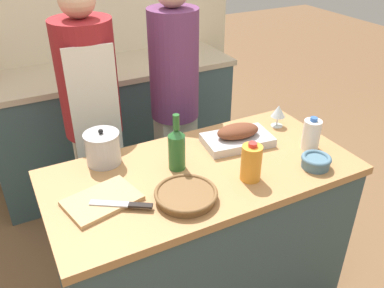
{
  "coord_description": "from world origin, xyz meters",
  "views": [
    {
      "loc": [
        -0.77,
        -1.38,
        1.95
      ],
      "look_at": [
        0.0,
        0.11,
        0.97
      ],
      "focal_mm": 38.0,
      "sensor_mm": 36.0,
      "label": 1
    }
  ],
  "objects_px": {
    "wicker_basket": "(186,195)",
    "wine_glass_left": "(278,112)",
    "stock_pot": "(103,148)",
    "condiment_bottle_tall": "(85,62)",
    "juice_jug": "(251,163)",
    "milk_jug": "(311,134)",
    "cutting_board": "(102,200)",
    "mixing_bowl": "(316,161)",
    "person_cook_aproned": "(92,113)",
    "knife_chef": "(123,204)",
    "person_cook_guest": "(175,96)",
    "roasting_pan": "(238,137)",
    "wine_bottle_green": "(177,148)"
  },
  "relations": [
    {
      "from": "wicker_basket",
      "to": "wine_glass_left",
      "type": "xyz_separation_m",
      "value": [
        0.75,
        0.36,
        0.06
      ]
    },
    {
      "from": "stock_pot",
      "to": "condiment_bottle_tall",
      "type": "distance_m",
      "value": 1.09
    },
    {
      "from": "juice_jug",
      "to": "milk_jug",
      "type": "distance_m",
      "value": 0.43
    },
    {
      "from": "cutting_board",
      "to": "stock_pot",
      "type": "height_order",
      "value": "stock_pot"
    },
    {
      "from": "condiment_bottle_tall",
      "to": "wicker_basket",
      "type": "bearing_deg",
      "value": -89.48
    },
    {
      "from": "wine_glass_left",
      "to": "condiment_bottle_tall",
      "type": "bearing_deg",
      "value": 123.5
    },
    {
      "from": "mixing_bowl",
      "to": "person_cook_aproned",
      "type": "xyz_separation_m",
      "value": [
        -0.79,
        1.0,
        -0.01
      ]
    },
    {
      "from": "stock_pot",
      "to": "knife_chef",
      "type": "distance_m",
      "value": 0.38
    },
    {
      "from": "mixing_bowl",
      "to": "person_cook_aproned",
      "type": "relative_size",
      "value": 0.09
    },
    {
      "from": "wicker_basket",
      "to": "mixing_bowl",
      "type": "bearing_deg",
      "value": -5.15
    },
    {
      "from": "wicker_basket",
      "to": "person_cook_guest",
      "type": "relative_size",
      "value": 0.16
    },
    {
      "from": "roasting_pan",
      "to": "stock_pot",
      "type": "bearing_deg",
      "value": 167.44
    },
    {
      "from": "wine_glass_left",
      "to": "condiment_bottle_tall",
      "type": "height_order",
      "value": "condiment_bottle_tall"
    },
    {
      "from": "person_cook_aproned",
      "to": "wine_glass_left",
      "type": "bearing_deg",
      "value": -28.05
    },
    {
      "from": "cutting_board",
      "to": "mixing_bowl",
      "type": "bearing_deg",
      "value": -11.95
    },
    {
      "from": "roasting_pan",
      "to": "knife_chef",
      "type": "xyz_separation_m",
      "value": [
        -0.69,
        -0.23,
        -0.02
      ]
    },
    {
      "from": "knife_chef",
      "to": "person_cook_aproned",
      "type": "relative_size",
      "value": 0.14
    },
    {
      "from": "roasting_pan",
      "to": "person_cook_aproned",
      "type": "distance_m",
      "value": 0.87
    },
    {
      "from": "stock_pot",
      "to": "mixing_bowl",
      "type": "xyz_separation_m",
      "value": [
        0.87,
        -0.5,
        -0.05
      ]
    },
    {
      "from": "stock_pot",
      "to": "mixing_bowl",
      "type": "height_order",
      "value": "stock_pot"
    },
    {
      "from": "wine_glass_left",
      "to": "milk_jug",
      "type": "bearing_deg",
      "value": -90.57
    },
    {
      "from": "juice_jug",
      "to": "milk_jug",
      "type": "height_order",
      "value": "juice_jug"
    },
    {
      "from": "cutting_board",
      "to": "wine_bottle_green",
      "type": "relative_size",
      "value": 1.2
    },
    {
      "from": "knife_chef",
      "to": "person_cook_guest",
      "type": "distance_m",
      "value": 1.06
    },
    {
      "from": "stock_pot",
      "to": "knife_chef",
      "type": "xyz_separation_m",
      "value": [
        -0.03,
        -0.37,
        -0.06
      ]
    },
    {
      "from": "person_cook_aproned",
      "to": "cutting_board",
      "type": "bearing_deg",
      "value": -97.41
    },
    {
      "from": "stock_pot",
      "to": "wicker_basket",
      "type": "bearing_deg",
      "value": -63.6
    },
    {
      "from": "milk_jug",
      "to": "wine_glass_left",
      "type": "distance_m",
      "value": 0.27
    },
    {
      "from": "cutting_board",
      "to": "person_cook_aproned",
      "type": "xyz_separation_m",
      "value": [
        0.18,
        0.8,
        0.01
      ]
    },
    {
      "from": "person_cook_guest",
      "to": "wicker_basket",
      "type": "bearing_deg",
      "value": -112.28
    },
    {
      "from": "juice_jug",
      "to": "person_cook_aproned",
      "type": "relative_size",
      "value": 0.11
    },
    {
      "from": "wine_bottle_green",
      "to": "condiment_bottle_tall",
      "type": "height_order",
      "value": "wine_bottle_green"
    },
    {
      "from": "milk_jug",
      "to": "condiment_bottle_tall",
      "type": "bearing_deg",
      "value": 118.12
    },
    {
      "from": "wicker_basket",
      "to": "mixing_bowl",
      "type": "relative_size",
      "value": 1.89
    },
    {
      "from": "mixing_bowl",
      "to": "knife_chef",
      "type": "relative_size",
      "value": 0.6
    },
    {
      "from": "roasting_pan",
      "to": "stock_pot",
      "type": "height_order",
      "value": "stock_pot"
    },
    {
      "from": "knife_chef",
      "to": "person_cook_aproned",
      "type": "height_order",
      "value": "person_cook_aproned"
    },
    {
      "from": "wicker_basket",
      "to": "condiment_bottle_tall",
      "type": "xyz_separation_m",
      "value": [
        -0.01,
        1.51,
        0.12
      ]
    },
    {
      "from": "roasting_pan",
      "to": "knife_chef",
      "type": "bearing_deg",
      "value": -161.93
    },
    {
      "from": "condiment_bottle_tall",
      "to": "roasting_pan",
      "type": "bearing_deg",
      "value": -69.42
    },
    {
      "from": "stock_pot",
      "to": "juice_jug",
      "type": "xyz_separation_m",
      "value": [
        0.54,
        -0.44,
        0.01
      ]
    },
    {
      "from": "juice_jug",
      "to": "milk_jug",
      "type": "bearing_deg",
      "value": 11.3
    },
    {
      "from": "person_cook_aproned",
      "to": "knife_chef",
      "type": "bearing_deg",
      "value": -92.07
    },
    {
      "from": "roasting_pan",
      "to": "milk_jug",
      "type": "relative_size",
      "value": 2.13
    },
    {
      "from": "cutting_board",
      "to": "juice_jug",
      "type": "relative_size",
      "value": 1.79
    },
    {
      "from": "cutting_board",
      "to": "person_cook_aproned",
      "type": "relative_size",
      "value": 0.2
    },
    {
      "from": "roasting_pan",
      "to": "wicker_basket",
      "type": "distance_m",
      "value": 0.53
    },
    {
      "from": "knife_chef",
      "to": "condiment_bottle_tall",
      "type": "height_order",
      "value": "condiment_bottle_tall"
    },
    {
      "from": "wicker_basket",
      "to": "cutting_board",
      "type": "height_order",
      "value": "wicker_basket"
    },
    {
      "from": "wine_glass_left",
      "to": "knife_chef",
      "type": "bearing_deg",
      "value": -163.71
    }
  ]
}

